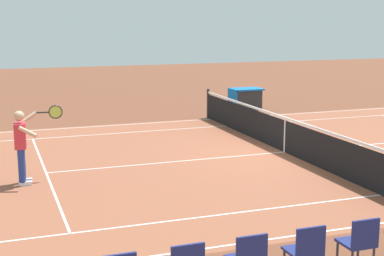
% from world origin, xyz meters
% --- Properties ---
extents(ground_plane, '(60.00, 60.00, 0.00)m').
position_xyz_m(ground_plane, '(0.00, 0.00, 0.00)').
color(ground_plane, brown).
extents(court_slab, '(24.20, 11.40, 0.00)m').
position_xyz_m(court_slab, '(0.00, 0.00, 0.00)').
color(court_slab, '#935138').
rests_on(court_slab, ground_plane).
extents(court_line_markings, '(23.85, 11.05, 0.01)m').
position_xyz_m(court_line_markings, '(0.00, 0.00, 0.00)').
color(court_line_markings, white).
rests_on(court_line_markings, ground_plane).
extents(tennis_net, '(0.10, 11.70, 1.08)m').
position_xyz_m(tennis_net, '(0.00, 0.00, 0.49)').
color(tennis_net, '#2D2D33').
rests_on(tennis_net, ground_plane).
extents(tennis_player_near, '(1.10, 0.78, 1.70)m').
position_xyz_m(tennis_player_near, '(6.94, 0.76, 0.93)').
color(tennis_player_near, navy).
rests_on(tennis_player_near, ground_plane).
extents(spectator_chair_2, '(0.44, 0.44, 0.88)m').
position_xyz_m(spectator_chair_2, '(2.74, 7.13, 0.52)').
color(spectator_chair_2, '#38383D').
rests_on(spectator_chair_2, ground_plane).
extents(spectator_chair_3, '(0.44, 0.44, 0.88)m').
position_xyz_m(spectator_chair_3, '(3.61, 7.13, 0.52)').
color(spectator_chair_3, '#38383D').
rests_on(spectator_chair_3, ground_plane).
extents(equipment_cart_tarped, '(1.25, 0.84, 0.85)m').
position_xyz_m(equipment_cart_tarped, '(-2.15, -7.17, 0.44)').
color(equipment_cart_tarped, '#2D2D33').
rests_on(equipment_cart_tarped, ground_plane).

